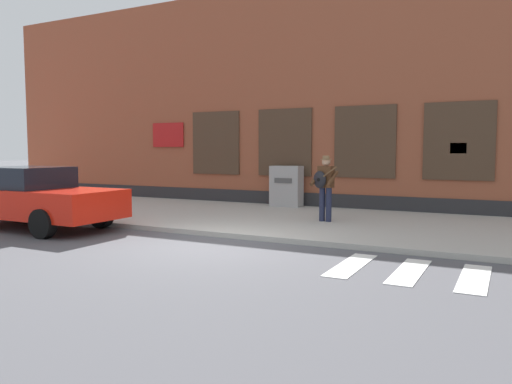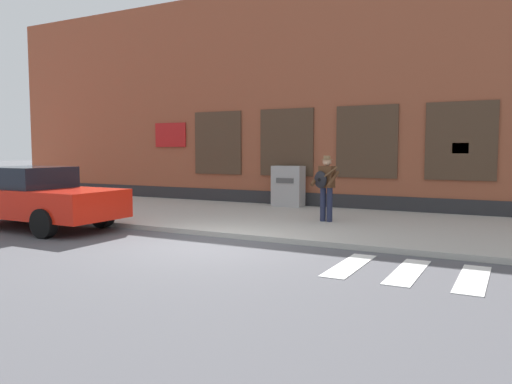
# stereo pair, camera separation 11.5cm
# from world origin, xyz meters

# --- Properties ---
(ground_plane) EXTENTS (160.00, 160.00, 0.00)m
(ground_plane) POSITION_xyz_m (0.00, 0.00, 0.00)
(ground_plane) COLOR #4C4C51
(sidewalk) EXTENTS (28.00, 5.88, 0.12)m
(sidewalk) POSITION_xyz_m (0.00, 3.83, 0.06)
(sidewalk) COLOR #ADAAA3
(sidewalk) RESTS_ON ground
(building_backdrop) EXTENTS (28.00, 4.06, 7.40)m
(building_backdrop) POSITION_xyz_m (-0.00, 8.76, 3.70)
(building_backdrop) COLOR brown
(building_backdrop) RESTS_ON ground
(crosswalk) EXTENTS (5.20, 1.90, 0.01)m
(crosswalk) POSITION_xyz_m (5.47, -0.41, 0.01)
(crosswalk) COLOR silver
(crosswalk) RESTS_ON ground
(red_car) EXTENTS (4.60, 1.99, 1.53)m
(red_car) POSITION_xyz_m (-5.10, -0.13, 0.77)
(red_car) COLOR red
(red_car) RESTS_ON ground
(busker) EXTENTS (0.72, 0.60, 1.69)m
(busker) POSITION_xyz_m (1.18, 3.60, 1.08)
(busker) COLOR #1E233D
(busker) RESTS_ON sidewalk
(utility_box) EXTENTS (1.01, 0.53, 1.32)m
(utility_box) POSITION_xyz_m (-1.09, 6.32, 0.78)
(utility_box) COLOR #9E9E9E
(utility_box) RESTS_ON sidewalk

